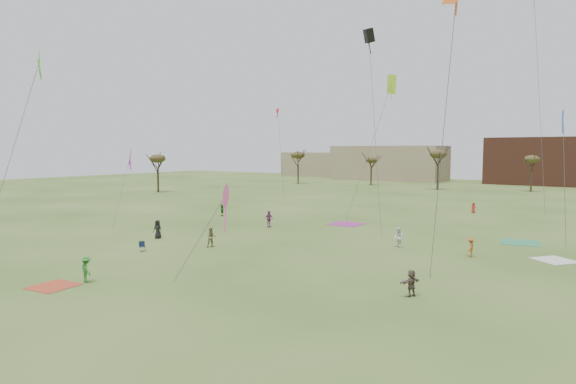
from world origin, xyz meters
The scene contains 20 objects.
ground centered at (0.00, 0.00, 0.00)m, with size 260.00×260.00×0.00m, color #33531A.
flyer_near_center centered at (-7.35, -1.12, 0.87)m, with size 1.13×0.65×1.74m, color #2A7928.
spectator_fore_b centered at (-8.70, 12.29, 0.92)m, with size 0.89×0.69×1.83m, color #827B53.
spectator_fore_c centered at (11.68, 8.22, 0.82)m, with size 1.52×0.48×1.64m, color brown.
flyer_mid_a centered at (-16.14, 12.39, 0.93)m, with size 0.91×0.59×1.86m, color black.
flyer_mid_b centered at (11.79, 21.60, 0.81)m, with size 1.04×0.60×1.62m, color #AF5B20.
spectator_mid_d centered at (-11.22, 24.35, 0.95)m, with size 1.11×0.46×1.89m, color #8C3A84.
spectator_mid_e centered at (5.40, 21.83, 0.92)m, with size 0.90×0.70×1.84m, color white.
flyer_far_a centered at (-22.13, 28.43, 0.79)m, with size 1.46×0.46×1.57m, color #226726.
flyer_far_b centered at (4.87, 50.76, 0.73)m, with size 0.72×0.47×1.47m, color red.
blanket_red centered at (-8.20, -2.94, 0.00)m, with size 2.58×2.58×0.03m, color #B94125.
blanket_cream centered at (17.74, 24.05, 0.00)m, with size 2.76×2.76×0.03m, color silver.
blanket_plum centered at (-5.00, 31.50, 0.00)m, with size 3.67×3.67×0.03m, color #9B2F81.
blanket_olive centered at (14.17, 30.62, 0.00)m, with size 3.37×3.37×0.03m, color #328B5A.
camp_chair_left centered at (-12.36, 7.46, 0.26)m, with size 0.72×0.70×0.87m.
kites_aloft centered at (5.10, 29.01, 20.02)m, with size 60.24×58.62×27.50m.
tree_line centered at (-2.85, 79.12, 7.09)m, with size 117.44×49.32×8.91m.
building_tan centered at (-35.00, 115.00, 5.00)m, with size 32.00×14.00×10.00m, color #937F60.
building_brick centered at (5.00, 120.00, 6.00)m, with size 26.00×16.00×12.00m, color brown.
building_tan_west centered at (-65.00, 122.00, 4.00)m, with size 20.00×12.00×8.00m, color #937F60.
Camera 1 is at (21.84, -19.56, 8.84)m, focal length 30.20 mm.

